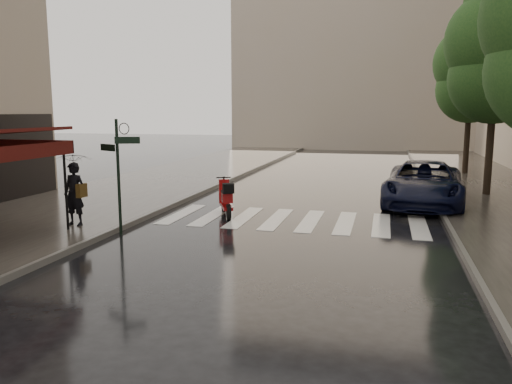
% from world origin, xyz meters
% --- Properties ---
extents(ground, '(120.00, 120.00, 0.00)m').
position_xyz_m(ground, '(0.00, 0.00, 0.00)').
color(ground, black).
rests_on(ground, ground).
extents(sidewalk_near, '(6.00, 60.00, 0.12)m').
position_xyz_m(sidewalk_near, '(-4.50, 12.00, 0.06)').
color(sidewalk_near, '#38332D').
rests_on(sidewalk_near, ground).
extents(sidewalk_far, '(5.50, 60.00, 0.12)m').
position_xyz_m(sidewalk_far, '(10.25, 12.00, 0.06)').
color(sidewalk_far, '#38332D').
rests_on(sidewalk_far, ground).
extents(curb_near, '(0.12, 60.00, 0.16)m').
position_xyz_m(curb_near, '(-1.45, 12.00, 0.07)').
color(curb_near, '#595651').
rests_on(curb_near, ground).
extents(curb_far, '(0.12, 60.00, 0.16)m').
position_xyz_m(curb_far, '(7.45, 12.00, 0.07)').
color(curb_far, '#595651').
rests_on(curb_far, ground).
extents(crosswalk, '(7.85, 3.20, 0.01)m').
position_xyz_m(crosswalk, '(2.98, 6.00, 0.01)').
color(crosswalk, silver).
rests_on(crosswalk, ground).
extents(signpost, '(1.17, 0.29, 3.10)m').
position_xyz_m(signpost, '(-1.19, 3.00, 1.83)').
color(signpost, black).
rests_on(signpost, ground).
extents(backdrop_building, '(22.00, 6.00, 20.00)m').
position_xyz_m(backdrop_building, '(3.00, 38.00, 10.00)').
color(backdrop_building, tan).
rests_on(backdrop_building, ground).
extents(tree_mid, '(3.80, 3.80, 8.34)m').
position_xyz_m(tree_mid, '(9.50, 12.00, 5.59)').
color(tree_mid, black).
rests_on(tree_mid, sidewalk_far).
extents(tree_far, '(3.80, 3.80, 8.16)m').
position_xyz_m(tree_far, '(9.70, 19.00, 5.46)').
color(tree_far, black).
rests_on(tree_far, sidewalk_far).
extents(pedestrian_with_umbrella, '(1.14, 1.15, 2.51)m').
position_xyz_m(pedestrian_with_umbrella, '(-2.76, 3.28, 1.79)').
color(pedestrian_with_umbrella, black).
rests_on(pedestrian_with_umbrella, sidewalk_near).
extents(scooter, '(0.95, 1.67, 1.18)m').
position_xyz_m(scooter, '(0.81, 6.03, 0.55)').
color(scooter, black).
rests_on(scooter, ground).
extents(parked_car, '(3.09, 5.83, 1.56)m').
position_xyz_m(parked_car, '(6.99, 9.65, 0.78)').
color(parked_car, black).
rests_on(parked_car, ground).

